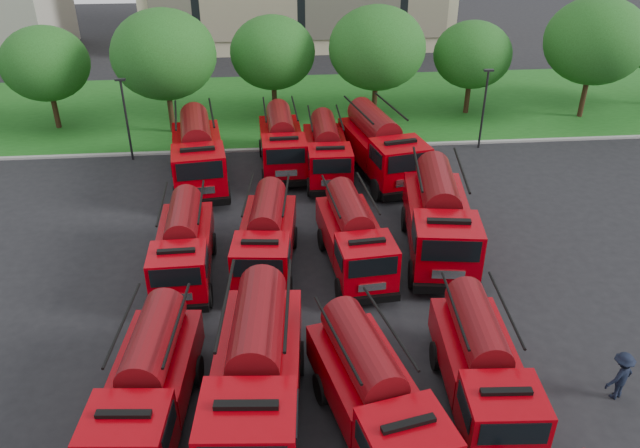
# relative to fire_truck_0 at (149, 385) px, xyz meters

# --- Properties ---
(ground) EXTENTS (140.00, 140.00, 0.00)m
(ground) POSITION_rel_fire_truck_0_xyz_m (5.63, 4.35, -1.57)
(ground) COLOR black
(ground) RESTS_ON ground
(lawn) EXTENTS (70.00, 16.00, 0.12)m
(lawn) POSITION_rel_fire_truck_0_xyz_m (5.63, 30.35, -1.51)
(lawn) COLOR #174D14
(lawn) RESTS_ON ground
(curb) EXTENTS (70.00, 0.30, 0.14)m
(curb) POSITION_rel_fire_truck_0_xyz_m (5.63, 22.25, -1.50)
(curb) COLOR gray
(curb) RESTS_ON ground
(tree_1) EXTENTS (5.71, 5.71, 6.98)m
(tree_1) POSITION_rel_fire_truck_0_xyz_m (-10.37, 27.35, 2.98)
(tree_1) COLOR #382314
(tree_1) RESTS_ON ground
(tree_2) EXTENTS (6.72, 6.72, 8.22)m
(tree_2) POSITION_rel_fire_truck_0_xyz_m (-2.37, 25.85, 3.78)
(tree_2) COLOR #382314
(tree_2) RESTS_ON ground
(tree_3) EXTENTS (5.88, 5.88, 7.19)m
(tree_3) POSITION_rel_fire_truck_0_xyz_m (4.63, 28.35, 3.11)
(tree_3) COLOR #382314
(tree_3) RESTS_ON ground
(tree_4) EXTENTS (6.55, 6.55, 8.01)m
(tree_4) POSITION_rel_fire_truck_0_xyz_m (11.63, 26.85, 3.65)
(tree_4) COLOR #382314
(tree_4) RESTS_ON ground
(tree_5) EXTENTS (5.46, 5.46, 6.68)m
(tree_5) POSITION_rel_fire_truck_0_xyz_m (18.63, 27.85, 2.77)
(tree_5) COLOR #382314
(tree_5) RESTS_ON ground
(tree_6) EXTENTS (6.89, 6.89, 8.42)m
(tree_6) POSITION_rel_fire_truck_0_xyz_m (26.63, 26.35, 3.92)
(tree_6) COLOR #382314
(tree_6) RESTS_ON ground
(lamp_post_0) EXTENTS (0.60, 0.25, 5.11)m
(lamp_post_0) POSITION_rel_fire_truck_0_xyz_m (-4.37, 21.55, 1.32)
(lamp_post_0) COLOR black
(lamp_post_0) RESTS_ON ground
(lamp_post_1) EXTENTS (0.60, 0.25, 5.11)m
(lamp_post_1) POSITION_rel_fire_truck_0_xyz_m (17.63, 21.55, 1.32)
(lamp_post_1) COLOR black
(lamp_post_1) RESTS_ON ground
(fire_truck_0) EXTENTS (2.98, 7.05, 3.13)m
(fire_truck_0) POSITION_rel_fire_truck_0_xyz_m (0.00, 0.00, 0.00)
(fire_truck_0) COLOR black
(fire_truck_0) RESTS_ON ground
(fire_truck_1) EXTENTS (3.39, 8.11, 3.60)m
(fire_truck_1) POSITION_rel_fire_truck_0_xyz_m (3.39, -0.02, 0.24)
(fire_truck_1) COLOR black
(fire_truck_1) RESTS_ON ground
(fire_truck_2) EXTENTS (3.88, 7.32, 3.17)m
(fire_truck_2) POSITION_rel_fire_truck_0_xyz_m (7.00, -1.08, 0.02)
(fire_truck_2) COLOR black
(fire_truck_2) RESTS_ON ground
(fire_truck_3) EXTENTS (2.80, 6.85, 3.06)m
(fire_truck_3) POSITION_rel_fire_truck_0_xyz_m (10.74, -0.08, -0.03)
(fire_truck_3) COLOR black
(fire_truck_3) RESTS_ON ground
(fire_truck_4) EXTENTS (2.57, 6.70, 3.03)m
(fire_truck_4) POSITION_rel_fire_truck_0_xyz_m (0.22, 8.46, -0.05)
(fire_truck_4) COLOR black
(fire_truck_4) RESTS_ON ground
(fire_truck_5) EXTENTS (3.04, 6.97, 3.08)m
(fire_truck_5) POSITION_rel_fire_truck_0_xyz_m (3.80, 8.80, -0.02)
(fire_truck_5) COLOR black
(fire_truck_5) RESTS_ON ground
(fire_truck_6) EXTENTS (2.97, 6.95, 3.08)m
(fire_truck_6) POSITION_rel_fire_truck_0_xyz_m (7.67, 8.48, -0.02)
(fire_truck_6) COLOR black
(fire_truck_6) RESTS_ON ground
(fire_truck_7) EXTENTS (3.84, 8.29, 3.63)m
(fire_truck_7) POSITION_rel_fire_truck_0_xyz_m (11.71, 9.36, 0.26)
(fire_truck_7) COLOR black
(fire_truck_7) RESTS_ON ground
(fire_truck_8) EXTENTS (3.68, 8.22, 3.62)m
(fire_truck_8) POSITION_rel_fire_truck_0_xyz_m (0.09, 17.92, 0.25)
(fire_truck_8) COLOR black
(fire_truck_8) RESTS_ON ground
(fire_truck_9) EXTENTS (2.80, 7.20, 3.24)m
(fire_truck_9) POSITION_rel_fire_truck_0_xyz_m (4.87, 19.57, 0.06)
(fire_truck_9) COLOR black
(fire_truck_9) RESTS_ON ground
(fire_truck_10) EXTENTS (2.61, 6.92, 3.13)m
(fire_truck_10) POSITION_rel_fire_truck_0_xyz_m (7.39, 18.14, 0.00)
(fire_truck_10) COLOR black
(fire_truck_10) RESTS_ON ground
(fire_truck_11) EXTENTS (4.29, 8.40, 3.65)m
(fire_truck_11) POSITION_rel_fire_truck_0_xyz_m (10.51, 17.91, 0.26)
(fire_truck_11) COLOR black
(fire_truck_11) RESTS_ON ground
(firefighter_3) EXTENTS (1.35, 1.06, 1.86)m
(firefighter_3) POSITION_rel_fire_truck_0_xyz_m (15.52, -0.28, -1.57)
(firefighter_3) COLOR black
(firefighter_3) RESTS_ON ground
(firefighter_4) EXTENTS (1.00, 1.00, 1.75)m
(firefighter_4) POSITION_rel_fire_truck_0_xyz_m (3.85, 3.27, -1.57)
(firefighter_4) COLOR black
(firefighter_4) RESTS_ON ground
(firefighter_5) EXTENTS (1.72, 1.02, 1.73)m
(firefighter_5) POSITION_rel_fire_truck_0_xyz_m (12.52, 8.78, -1.57)
(firefighter_5) COLOR #B0130D
(firefighter_5) RESTS_ON ground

